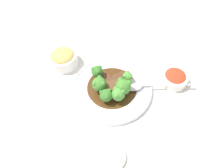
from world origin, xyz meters
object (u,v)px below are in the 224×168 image
object	(u,v)px
broccoli_floret_1	(118,94)
beef_strip_1	(107,79)
beef_strip_0	(113,87)
side_bowl_appetizer	(63,58)
sauce_dish	(112,157)
side_bowl_kimchi	(175,78)
broccoli_floret_5	(97,71)
broccoli_floret_2	(106,95)
serving_spoon	(138,85)
broccoli_floret_0	(99,84)
broccoli_floret_3	(127,77)
main_plate	(112,88)
broccoli_floret_4	(123,86)
beef_strip_2	(120,77)

from	to	relation	value
broccoli_floret_1	beef_strip_1	bearing A→B (deg)	148.18
beef_strip_0	side_bowl_appetizer	distance (m)	0.22
sauce_dish	side_bowl_kimchi	bearing A→B (deg)	84.72
broccoli_floret_1	broccoli_floret_5	world-z (taller)	broccoli_floret_5
broccoli_floret_2	serving_spoon	xyz separation A→B (m)	(0.06, 0.10, -0.02)
broccoli_floret_0	broccoli_floret_3	bearing A→B (deg)	52.35
beef_strip_0	broccoli_floret_0	bearing A→B (deg)	-138.28
side_bowl_appetizer	sauce_dish	xyz separation A→B (m)	(0.34, -0.19, -0.02)
side_bowl_kimchi	broccoli_floret_0	bearing A→B (deg)	-136.08
side_bowl_kimchi	broccoli_floret_3	bearing A→B (deg)	-141.01
main_plate	serving_spoon	xyz separation A→B (m)	(0.07, 0.05, 0.02)
broccoli_floret_3	broccoli_floret_2	bearing A→B (deg)	-101.00
main_plate	sauce_dish	size ratio (longest dim) A/B	3.59
beef_strip_1	broccoli_floret_5	world-z (taller)	broccoli_floret_5
broccoli_floret_4	broccoli_floret_1	bearing A→B (deg)	-87.38
broccoli_floret_3	side_bowl_appetizer	world-z (taller)	broccoli_floret_3
beef_strip_1	broccoli_floret_2	distance (m)	0.09
beef_strip_0	beef_strip_1	distance (m)	0.04
broccoli_floret_1	serving_spoon	distance (m)	0.09
broccoli_floret_0	broccoli_floret_4	world-z (taller)	broccoli_floret_4
serving_spoon	side_bowl_appetizer	xyz separation A→B (m)	(-0.29, -0.05, 0.00)
beef_strip_2	sauce_dish	bearing A→B (deg)	-62.00
beef_strip_0	side_bowl_kimchi	distance (m)	0.22
beef_strip_1	broccoli_floret_4	world-z (taller)	broccoli_floret_4
side_bowl_kimchi	sauce_dish	size ratio (longest dim) A/B	1.20
broccoli_floret_2	sauce_dish	bearing A→B (deg)	-50.14
broccoli_floret_3	sauce_dish	bearing A→B (deg)	-67.60
beef_strip_2	broccoli_floret_3	world-z (taller)	broccoli_floret_3
broccoli_floret_1	serving_spoon	xyz separation A→B (m)	(0.03, 0.08, -0.02)
broccoli_floret_4	sauce_dish	world-z (taller)	broccoli_floret_4
broccoli_floret_5	broccoli_floret_2	bearing A→B (deg)	-37.59
broccoli_floret_3	side_bowl_appetizer	distance (m)	0.25
broccoli_floret_3	broccoli_floret_5	size ratio (longest dim) A/B	0.92
beef_strip_0	serving_spoon	size ratio (longest dim) A/B	0.33
broccoli_floret_5	serving_spoon	xyz separation A→B (m)	(0.14, 0.04, -0.03)
broccoli_floret_3	side_bowl_appetizer	size ratio (longest dim) A/B	0.45
broccoli_floret_0	broccoli_floret_4	xyz separation A→B (m)	(0.07, 0.04, -0.00)
beef_strip_1	sauce_dish	size ratio (longest dim) A/B	0.86
broccoli_floret_0	broccoli_floret_4	size ratio (longest dim) A/B	0.98
beef_strip_1	broccoli_floret_2	world-z (taller)	broccoli_floret_2
beef_strip_2	side_bowl_kimchi	xyz separation A→B (m)	(0.16, 0.10, -0.00)
broccoli_floret_2	side_bowl_appetizer	bearing A→B (deg)	167.08
broccoli_floret_3	broccoli_floret_4	world-z (taller)	broccoli_floret_4
broccoli_floret_1	broccoli_floret_4	bearing A→B (deg)	92.62
beef_strip_1	side_bowl_appetizer	xyz separation A→B (m)	(-0.18, -0.02, 0.01)
broccoli_floret_2	sauce_dish	world-z (taller)	broccoli_floret_2
beef_strip_1	side_bowl_appetizer	size ratio (longest dim) A/B	0.62
broccoli_floret_2	side_bowl_appetizer	world-z (taller)	broccoli_floret_2
main_plate	beef_strip_1	world-z (taller)	beef_strip_1
main_plate	sauce_dish	xyz separation A→B (m)	(0.13, -0.19, -0.00)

